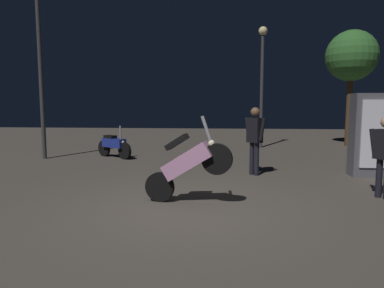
% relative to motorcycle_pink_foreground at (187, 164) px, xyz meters
% --- Properties ---
extents(ground_plane, '(40.00, 40.00, 0.00)m').
position_rel_motorcycle_pink_foreground_xyz_m(ground_plane, '(-0.01, -0.27, -0.74)').
color(ground_plane, '#4C443D').
extents(motorcycle_pink_foreground, '(1.64, 0.49, 1.63)m').
position_rel_motorcycle_pink_foreground_xyz_m(motorcycle_pink_foreground, '(0.00, 0.00, 0.00)').
color(motorcycle_pink_foreground, black).
rests_on(motorcycle_pink_foreground, ground_plane).
extents(motorcycle_blue_parked_left, '(1.43, 1.02, 1.11)m').
position_rel_motorcycle_pink_foreground_xyz_m(motorcycle_blue_parked_left, '(-3.03, 5.35, -0.31)').
color(motorcycle_blue_parked_left, black).
rests_on(motorcycle_blue_parked_left, ground_plane).
extents(person_rider_beside, '(0.54, 0.53, 1.75)m').
position_rel_motorcycle_pink_foreground_xyz_m(person_rider_beside, '(1.47, 2.78, 0.31)').
color(person_rider_beside, black).
rests_on(person_rider_beside, ground_plane).
extents(streetlamp_near, '(0.36, 0.36, 4.96)m').
position_rel_motorcycle_pink_foreground_xyz_m(streetlamp_near, '(2.27, 8.61, 2.41)').
color(streetlamp_near, '#38383D').
rests_on(streetlamp_near, ground_plane).
extents(streetlamp_far, '(0.36, 0.36, 5.58)m').
position_rel_motorcycle_pink_foreground_xyz_m(streetlamp_far, '(-5.31, 4.96, 2.75)').
color(streetlamp_far, '#38383D').
rests_on(streetlamp_far, ground_plane).
extents(tree_left_bg, '(2.15, 2.15, 4.95)m').
position_rel_motorcycle_pink_foreground_xyz_m(tree_left_bg, '(6.13, 9.53, 3.09)').
color(tree_left_bg, '#4C331E').
rests_on(tree_left_bg, ground_plane).
extents(kiosk_billboard, '(1.60, 0.54, 2.10)m').
position_rel_motorcycle_pink_foreground_xyz_m(kiosk_billboard, '(4.72, 2.88, 0.31)').
color(kiosk_billboard, '#595960').
rests_on(kiosk_billboard, ground_plane).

